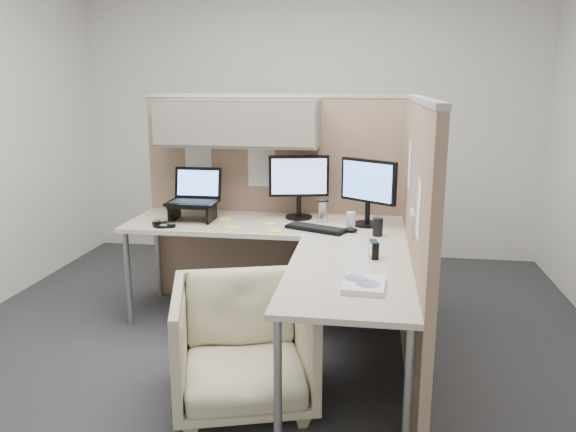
# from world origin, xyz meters

# --- Properties ---
(ground) EXTENTS (4.50, 4.50, 0.00)m
(ground) POSITION_xyz_m (0.00, 0.00, 0.00)
(ground) COLOR #2C2C30
(ground) RESTS_ON ground
(partition_back) EXTENTS (2.00, 0.36, 1.63)m
(partition_back) POSITION_xyz_m (-0.22, 0.83, 1.10)
(partition_back) COLOR #9D7E67
(partition_back) RESTS_ON ground
(partition_right) EXTENTS (0.07, 2.03, 1.63)m
(partition_right) POSITION_xyz_m (0.90, -0.07, 0.82)
(partition_right) COLOR #9D7E67
(partition_right) RESTS_ON ground
(desk) EXTENTS (2.00, 1.98, 0.73)m
(desk) POSITION_xyz_m (0.12, 0.13, 0.69)
(desk) COLOR beige
(desk) RESTS_ON ground
(office_chair) EXTENTS (0.89, 0.86, 0.74)m
(office_chair) POSITION_xyz_m (-0.01, -0.62, 0.37)
(office_chair) COLOR #BDB996
(office_chair) RESTS_ON ground
(monitor_left) EXTENTS (0.44, 0.20, 0.47)m
(monitor_left) POSITION_xyz_m (0.11, 0.70, 1.00)
(monitor_left) COLOR black
(monitor_left) RESTS_ON desk
(monitor_right) EXTENTS (0.38, 0.27, 0.47)m
(monitor_right) POSITION_xyz_m (0.62, 0.56, 1.00)
(monitor_right) COLOR black
(monitor_right) RESTS_ON desk
(laptop_station) EXTENTS (0.35, 0.30, 0.37)m
(laptop_station) POSITION_xyz_m (-0.64, 0.54, 0.87)
(laptop_station) COLOR black
(laptop_station) RESTS_ON desk
(keyboard) EXTENTS (0.44, 0.29, 0.02)m
(keyboard) POSITION_xyz_m (0.28, 0.36, 0.74)
(keyboard) COLOR black
(keyboard) RESTS_ON desk
(mouse) EXTENTS (0.10, 0.07, 0.03)m
(mouse) POSITION_xyz_m (0.51, 0.34, 0.75)
(mouse) COLOR black
(mouse) RESTS_ON desk
(travel_mug) EXTENTS (0.08, 0.08, 0.16)m
(travel_mug) POSITION_xyz_m (0.30, 0.60, 0.81)
(travel_mug) COLOR silver
(travel_mug) RESTS_ON desk
(soda_can_green) EXTENTS (0.07, 0.07, 0.12)m
(soda_can_green) POSITION_xyz_m (0.69, 0.28, 0.79)
(soda_can_green) COLOR black
(soda_can_green) RESTS_ON desk
(soda_can_silver) EXTENTS (0.07, 0.07, 0.12)m
(soda_can_silver) POSITION_xyz_m (0.51, 0.42, 0.79)
(soda_can_silver) COLOR silver
(soda_can_silver) RESTS_ON desk
(sticky_note_a) EXTENTS (0.09, 0.09, 0.01)m
(sticky_note_a) POSITION_xyz_m (-0.30, 0.34, 0.73)
(sticky_note_a) COLOR #FFE843
(sticky_note_a) RESTS_ON desk
(sticky_note_c) EXTENTS (0.09, 0.09, 0.01)m
(sticky_note_c) POSITION_xyz_m (-0.42, 0.58, 0.73)
(sticky_note_c) COLOR #FFE843
(sticky_note_c) RESTS_ON desk
(sticky_note_b) EXTENTS (0.08, 0.08, 0.01)m
(sticky_note_b) POSITION_xyz_m (0.01, 0.28, 0.73)
(sticky_note_b) COLOR #FFE843
(sticky_note_b) RESTS_ON desk
(sticky_note_d) EXTENTS (0.09, 0.09, 0.01)m
(sticky_note_d) POSITION_xyz_m (-0.06, 0.49, 0.73)
(sticky_note_d) COLOR #FFE843
(sticky_note_d) RESTS_ON desk
(headphones) EXTENTS (0.20, 0.20, 0.03)m
(headphones) POSITION_xyz_m (-0.79, 0.32, 0.74)
(headphones) COLOR black
(headphones) RESTS_ON desk
(paper_stack) EXTENTS (0.22, 0.27, 0.03)m
(paper_stack) POSITION_xyz_m (0.62, -0.70, 0.75)
(paper_stack) COLOR white
(paper_stack) RESTS_ON desk
(desk_clock) EXTENTS (0.06, 0.11, 0.10)m
(desk_clock) POSITION_xyz_m (0.66, -0.20, 0.78)
(desk_clock) COLOR black
(desk_clock) RESTS_ON desk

